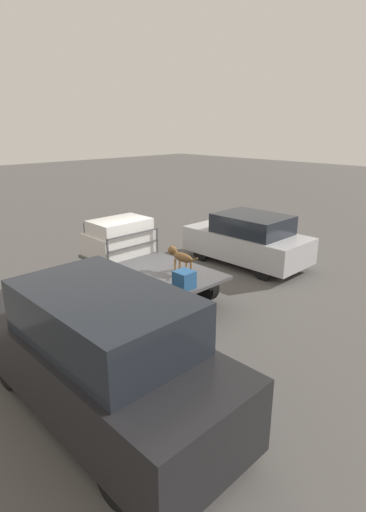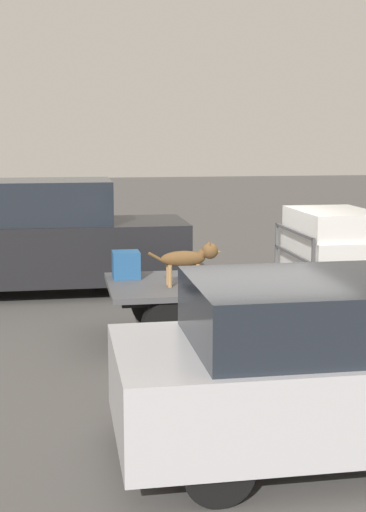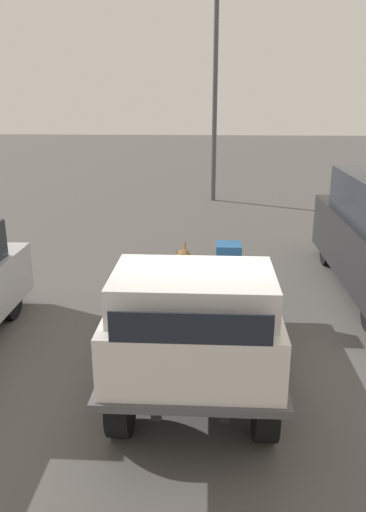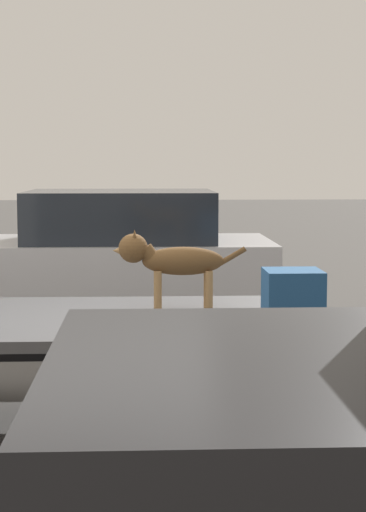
{
  "view_description": "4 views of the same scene",
  "coord_description": "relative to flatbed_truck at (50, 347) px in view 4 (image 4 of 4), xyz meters",
  "views": [
    {
      "loc": [
        -7.73,
        6.35,
        4.37
      ],
      "look_at": [
        -1.02,
        -0.23,
        1.28
      ],
      "focal_mm": 28.0,
      "sensor_mm": 36.0,
      "label": 1
    },
    {
      "loc": [
        -2.66,
        -9.97,
        2.97
      ],
      "look_at": [
        -1.02,
        -0.23,
        1.28
      ],
      "focal_mm": 50.0,
      "sensor_mm": 36.0,
      "label": 2
    },
    {
      "loc": [
        5.87,
        0.15,
        3.53
      ],
      "look_at": [
        -1.02,
        -0.23,
        1.28
      ],
      "focal_mm": 35.0,
      "sensor_mm": 36.0,
      "label": 3
    },
    {
      "loc": [
        -0.71,
        6.4,
        2.01
      ],
      "look_at": [
        -1.02,
        -0.23,
        1.28
      ],
      "focal_mm": 60.0,
      "sensor_mm": 36.0,
      "label": 4
    }
  ],
  "objects": [
    {
      "name": "parked_sedan",
      "position": [
        -0.29,
        -3.9,
        0.22
      ],
      "size": [
        4.04,
        1.89,
        1.67
      ],
      "rotation": [
        0.0,
        0.0,
        -0.06
      ],
      "color": "black",
      "rests_on": "ground"
    },
    {
      "name": "cargo_crate",
      "position": [
        -1.77,
        0.46,
        0.44
      ],
      "size": [
        0.4,
        0.4,
        0.4
      ],
      "color": "#235184",
      "rests_on": "flatbed_truck"
    },
    {
      "name": "dog",
      "position": [
        -0.91,
        -0.23,
        0.64
      ],
      "size": [
        1.05,
        0.23,
        0.64
      ],
      "rotation": [
        0.0,
        0.0,
        0.22
      ],
      "color": "#9E7547",
      "rests_on": "flatbed_truck"
    },
    {
      "name": "flatbed_truck",
      "position": [
        0.0,
        0.0,
        0.0
      ],
      "size": [
        4.14,
        1.85,
        0.85
      ],
      "color": "black",
      "rests_on": "ground"
    },
    {
      "name": "ground_plane",
      "position": [
        0.0,
        0.0,
        -0.61
      ],
      "size": [
        80.0,
        80.0,
        0.0
      ],
      "primitive_type": "plane",
      "color": "#514F4C"
    }
  ]
}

